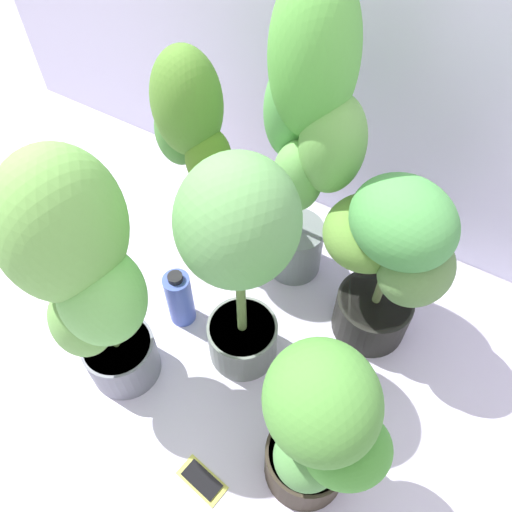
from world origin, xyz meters
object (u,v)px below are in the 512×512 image
(potted_plant_center, at_px, (234,251))
(cell_phone, at_px, (202,480))
(nutrient_bottle, at_px, (180,298))
(potted_plant_back_left, at_px, (192,146))
(potted_plant_back_right, at_px, (389,255))
(potted_plant_front_left, at_px, (82,273))
(potted_plant_back_center, at_px, (309,131))
(potted_plant_front_right, at_px, (316,429))

(potted_plant_center, relative_size, cell_phone, 5.40)
(potted_plant_center, relative_size, nutrient_bottle, 3.39)
(potted_plant_back_left, bearing_deg, potted_plant_back_right, -0.71)
(potted_plant_center, distance_m, nutrient_bottle, 0.48)
(potted_plant_back_left, bearing_deg, cell_phone, -56.61)
(nutrient_bottle, bearing_deg, potted_plant_front_left, -98.27)
(potted_plant_back_center, bearing_deg, cell_phone, -81.14)
(potted_plant_back_center, distance_m, potted_plant_back_left, 0.38)
(potted_plant_back_right, distance_m, nutrient_bottle, 0.69)
(potted_plant_back_right, distance_m, cell_phone, 0.83)
(potted_plant_back_center, height_order, potted_plant_back_left, potted_plant_back_center)
(potted_plant_front_left, bearing_deg, nutrient_bottle, 81.73)
(potted_plant_front_left, bearing_deg, potted_plant_front_right, 1.06)
(cell_phone, bearing_deg, potted_plant_back_left, 42.85)
(potted_plant_back_left, relative_size, potted_plant_front_left, 0.91)
(potted_plant_center, bearing_deg, cell_phone, -72.79)
(potted_plant_back_center, xyz_separation_m, potted_plant_center, (-0.00, -0.39, -0.11))
(potted_plant_center, height_order, nutrient_bottle, potted_plant_center)
(potted_plant_back_center, height_order, cell_phone, potted_plant_back_center)
(cell_phone, bearing_deg, potted_plant_center, 26.67)
(cell_phone, bearing_deg, potted_plant_front_left, 77.94)
(potted_plant_back_right, height_order, cell_phone, potted_plant_back_right)
(potted_plant_back_center, relative_size, potted_plant_front_right, 1.70)
(potted_plant_back_left, height_order, potted_plant_center, potted_plant_back_left)
(potted_plant_center, bearing_deg, nutrient_bottle, 178.78)
(potted_plant_front_right, bearing_deg, potted_plant_front_left, -178.94)
(potted_plant_front_left, distance_m, nutrient_bottle, 0.51)
(potted_plant_back_center, height_order, potted_plant_center, potted_plant_back_center)
(potted_plant_back_center, bearing_deg, potted_plant_back_right, -16.16)
(nutrient_bottle, bearing_deg, potted_plant_back_center, 58.55)
(potted_plant_back_left, bearing_deg, potted_plant_center, -41.42)
(nutrient_bottle, bearing_deg, potted_plant_front_right, -22.43)
(potted_plant_back_left, distance_m, cell_phone, 0.99)
(potted_plant_center, relative_size, potted_plant_front_left, 0.91)
(potted_plant_back_center, relative_size, potted_plant_center, 1.31)
(potted_plant_back_left, xyz_separation_m, potted_plant_front_right, (0.71, -0.55, -0.12))
(potted_plant_front_right, relative_size, potted_plant_front_left, 0.70)
(cell_phone, bearing_deg, potted_plant_back_center, 18.32)
(cell_phone, bearing_deg, potted_plant_back_right, -6.31)
(potted_plant_back_center, distance_m, nutrient_bottle, 0.69)
(potted_plant_back_center, xyz_separation_m, potted_plant_front_left, (-0.27, -0.65, -0.09))
(potted_plant_back_left, distance_m, potted_plant_front_left, 0.57)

